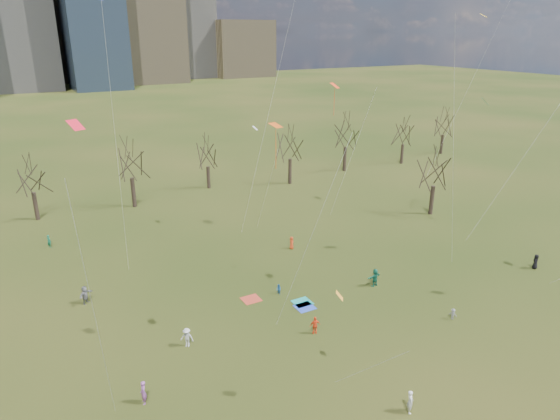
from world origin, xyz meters
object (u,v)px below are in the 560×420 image
person_4 (315,325)px  blanket_navy (305,307)px  blanket_teal (302,302)px  blanket_crimson (251,299)px  person_1 (410,402)px

person_4 → blanket_navy: bearing=-100.3°
blanket_teal → blanket_navy: size_ratio=1.00×
blanket_navy → person_4: 4.10m
blanket_navy → blanket_crimson: same height
blanket_teal → blanket_navy: 0.82m
blanket_navy → person_4: size_ratio=1.06×
blanket_crimson → person_4: bearing=-74.3°
blanket_teal → person_1: 14.80m
blanket_teal → person_1: size_ratio=1.00×
blanket_navy → blanket_crimson: size_ratio=1.00×
blanket_crimson → blanket_navy: bearing=-45.2°
blanket_crimson → person_1: (2.46, -17.42, 0.78)m
blanket_navy → person_1: (-1.00, -13.94, 0.78)m
blanket_crimson → blanket_teal: bearing=-36.1°
blanket_crimson → person_4: 7.57m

